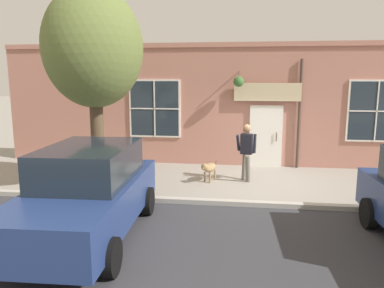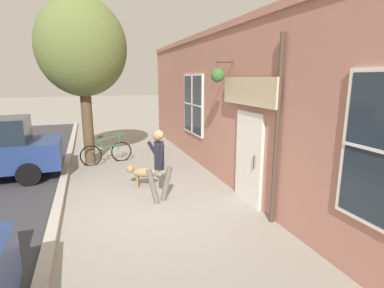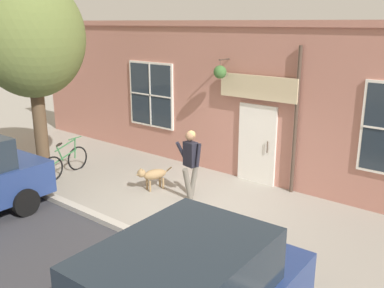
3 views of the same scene
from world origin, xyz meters
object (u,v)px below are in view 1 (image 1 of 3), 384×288
Objects in this scene: dog_on_leash at (209,168)px; leaning_bicycle at (113,172)px; street_tree_by_curb at (95,51)px; pedestrian_walking at (246,147)px; parked_car_nearest_curb at (88,192)px.

leaning_bicycle is at bearing -74.50° from dog_on_leash.
street_tree_by_curb is 3.35m from leaning_bicycle.
pedestrian_walking is 5.32m from parked_car_nearest_curb.
dog_on_leash is 0.23× the size of parked_car_nearest_curb.
dog_on_leash is at bearing 155.00° from parked_car_nearest_curb.
street_tree_by_curb reaches higher than pedestrian_walking.
parked_car_nearest_curb is (4.38, -3.02, -0.14)m from pedestrian_walking.
pedestrian_walking is 1.69× the size of dog_on_leash.
parked_car_nearest_curb is at bearing 17.25° from street_tree_by_curb.
street_tree_by_curb is (1.44, -3.93, 2.68)m from pedestrian_walking.
dog_on_leash is 4.52m from street_tree_by_curb.
parked_car_nearest_curb is (2.94, 0.91, -2.81)m from street_tree_by_curb.
leaning_bicycle is at bearing -75.63° from pedestrian_walking.
dog_on_leash is at bearing -78.47° from pedestrian_walking.
street_tree_by_curb is at bearing -162.75° from parked_car_nearest_curb.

